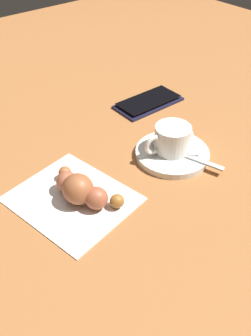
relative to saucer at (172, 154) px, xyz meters
name	(u,v)px	position (x,y,z in m)	size (l,w,h in m)	color
ground_plane	(131,183)	(0.10, 0.01, -0.01)	(1.80, 1.80, 0.00)	#A16234
saucer	(172,154)	(0.00, 0.00, 0.00)	(0.13, 0.13, 0.01)	silver
espresso_cup	(172,139)	(0.00, 0.00, 0.03)	(0.09, 0.06, 0.05)	silver
teaspoon	(175,151)	(0.00, 0.00, 0.01)	(0.05, 0.13, 0.01)	silver
sugar_packet	(192,145)	(-0.04, 0.01, 0.01)	(0.07, 0.02, 0.01)	white
napkin	(72,199)	(0.20, -0.02, 0.00)	(0.15, 0.18, 0.00)	silver
croissant	(80,189)	(0.19, -0.01, 0.02)	(0.08, 0.13, 0.05)	#AB5D32
cell_phone	(148,102)	(-0.09, -0.16, 0.00)	(0.15, 0.07, 0.01)	#191A33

